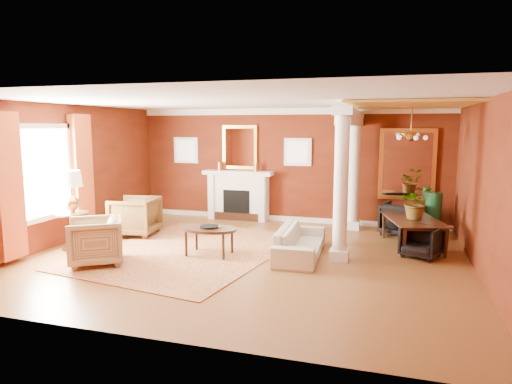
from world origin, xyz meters
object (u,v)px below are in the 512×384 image
(sofa, at_px, (300,237))
(dining_table, at_px, (415,225))
(side_table, at_px, (71,196))
(armchair_leopard, at_px, (135,214))
(coffee_table, at_px, (209,230))
(armchair_stripe, at_px, (95,239))

(sofa, xyz_separation_m, dining_table, (2.09, 1.33, 0.09))
(sofa, distance_m, side_table, 4.58)
(armchair_leopard, bearing_deg, coffee_table, 57.88)
(armchair_leopard, bearing_deg, armchair_stripe, 5.75)
(side_table, bearing_deg, dining_table, 17.83)
(sofa, distance_m, coffee_table, 1.73)
(armchair_stripe, bearing_deg, dining_table, 83.59)
(armchair_leopard, distance_m, dining_table, 6.04)
(armchair_stripe, relative_size, side_table, 0.58)
(armchair_leopard, height_order, side_table, side_table)
(armchair_leopard, bearing_deg, side_table, -29.42)
(sofa, bearing_deg, armchair_stripe, 111.30)
(sofa, relative_size, coffee_table, 1.82)
(coffee_table, relative_size, side_table, 0.67)
(sofa, relative_size, armchair_stripe, 2.11)
(sofa, relative_size, side_table, 1.23)
(sofa, relative_size, dining_table, 1.15)
(coffee_table, bearing_deg, dining_table, 24.86)
(side_table, bearing_deg, sofa, 9.81)
(side_table, bearing_deg, armchair_leopard, 68.17)
(armchair_leopard, xyz_separation_m, dining_table, (5.99, 0.72, -0.01))
(armchair_stripe, bearing_deg, sofa, 80.17)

